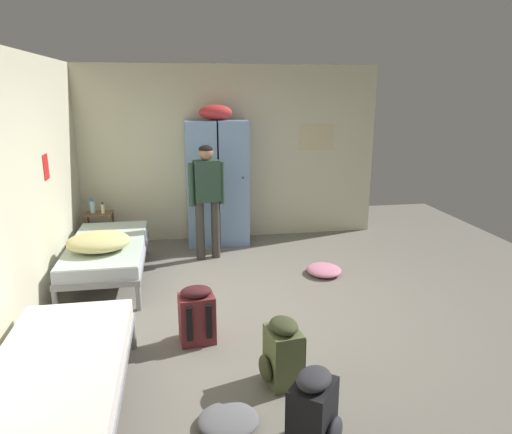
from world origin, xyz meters
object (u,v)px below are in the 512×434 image
object	(u,v)px
bed_left_rear	(107,250)
person_traveler	(207,192)
clothes_pile_pink	(324,270)
backpack_black	(314,412)
locker_bank	(217,180)
bedding_heap	(99,242)
bed_left_front	(57,374)
lotion_bottle	(103,208)
backpack_olive	(282,353)
water_bottle	(92,207)
backpack_maroon	(197,315)
shelf_unit	(100,228)
clothes_pile_grey	(228,420)

from	to	relation	value
bed_left_rear	person_traveler	distance (m)	1.50
clothes_pile_pink	backpack_black	bearing A→B (deg)	-108.86
locker_bank	bedding_heap	size ratio (longest dim) A/B	2.90
backpack_black	person_traveler	bearing A→B (deg)	96.39
bed_left_front	person_traveler	bearing A→B (deg)	68.41
locker_bank	lotion_bottle	world-z (taller)	locker_bank
backpack_olive	water_bottle	bearing A→B (deg)	118.60
lotion_bottle	backpack_black	bearing A→B (deg)	-66.39
water_bottle	bed_left_rear	bearing A→B (deg)	-74.25
person_traveler	backpack_maroon	distance (m)	2.36
backpack_olive	backpack_black	xyz separation A→B (m)	(0.05, -0.73, 0.00)
bedding_heap	clothes_pile_pink	xyz separation A→B (m)	(2.72, 0.03, -0.54)
bedding_heap	backpack_black	distance (m)	3.36
lotion_bottle	clothes_pile_pink	world-z (taller)	lotion_bottle
shelf_unit	backpack_maroon	bearing A→B (deg)	-66.05
locker_bank	bedding_heap	distance (m)	2.19
bed_left_rear	bedding_heap	world-z (taller)	bedding_heap
bed_left_front	clothes_pile_pink	xyz separation A→B (m)	(2.68, 2.36, -0.33)
lotion_bottle	backpack_olive	world-z (taller)	lotion_bottle
bed_left_front	backpack_olive	world-z (taller)	backpack_olive
locker_bank	person_traveler	distance (m)	0.70
bed_left_rear	water_bottle	bearing A→B (deg)	105.75
clothes_pile_pink	clothes_pile_grey	distance (m)	3.02
shelf_unit	clothes_pile_pink	size ratio (longest dim) A/B	1.17
water_bottle	clothes_pile_grey	size ratio (longest dim) A/B	0.48
person_traveler	water_bottle	distance (m)	1.73
bed_left_front	locker_bank	bearing A→B (deg)	69.28
clothes_pile_pink	bed_left_front	bearing A→B (deg)	-138.57
bed_left_rear	backpack_maroon	distance (m)	1.95
backpack_olive	clothes_pile_grey	xyz separation A→B (m)	(-0.48, -0.44, -0.22)
shelf_unit	bed_left_front	distance (m)	3.79
bed_left_front	bedding_heap	bearing A→B (deg)	90.99
backpack_maroon	backpack_olive	world-z (taller)	same
locker_bank	backpack_black	bearing A→B (deg)	-87.10
bed_left_front	backpack_maroon	bearing A→B (deg)	43.78
bedding_heap	lotion_bottle	bearing A→B (deg)	95.66
water_bottle	clothes_pile_grey	distance (m)	4.35
person_traveler	water_bottle	size ratio (longest dim) A/B	7.59
backpack_maroon	backpack_olive	bearing A→B (deg)	-50.42
bed_left_front	backpack_black	bearing A→B (deg)	-17.55
bedding_heap	backpack_maroon	distance (m)	1.75
lotion_bottle	locker_bank	bearing A→B (deg)	4.66
bed_left_rear	backpack_olive	world-z (taller)	backpack_olive
bed_left_rear	lotion_bottle	world-z (taller)	lotion_bottle
clothes_pile_grey	backpack_black	bearing A→B (deg)	-28.22
bed_left_rear	backpack_black	world-z (taller)	backpack_black
person_traveler	lotion_bottle	size ratio (longest dim) A/B	9.74
locker_bank	water_bottle	size ratio (longest dim) A/B	9.99
water_bottle	backpack_black	size ratio (longest dim) A/B	0.38
shelf_unit	water_bottle	world-z (taller)	water_bottle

